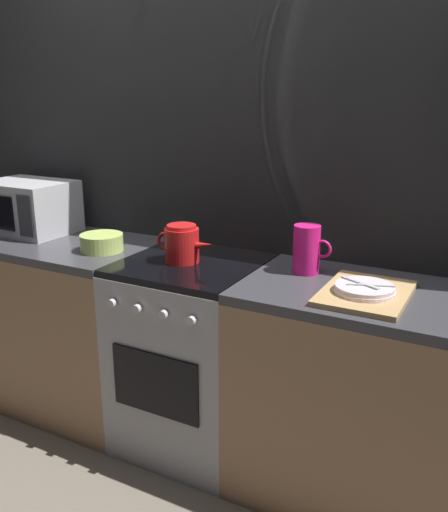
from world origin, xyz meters
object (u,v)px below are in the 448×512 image
at_px(mixing_bowl, 102,243).
at_px(pitcher, 307,249).
at_px(dish_pile, 365,292).
at_px(stove_unit, 193,355).
at_px(kettle, 182,244).
at_px(microwave, 28,207).

relative_size(mixing_bowl, pitcher, 1.00).
bearing_deg(dish_pile, stove_unit, 175.33).
relative_size(kettle, mixing_bowl, 1.42).
height_order(stove_unit, mixing_bowl, mixing_bowl).
relative_size(stove_unit, dish_pile, 2.25).
relative_size(microwave, kettle, 1.62).
height_order(kettle, pitcher, pitcher).
xyz_separation_m(stove_unit, kettle, (-0.04, -0.01, 0.53)).
xyz_separation_m(microwave, kettle, (1.01, -0.08, -0.05)).
height_order(stove_unit, pitcher, pitcher).
distance_m(mixing_bowl, dish_pile, 1.24).
relative_size(stove_unit, mixing_bowl, 4.50).
distance_m(stove_unit, microwave, 1.20).
xyz_separation_m(mixing_bowl, pitcher, (0.96, 0.14, 0.06)).
height_order(microwave, dish_pile, microwave).
bearing_deg(mixing_bowl, stove_unit, 5.69).
height_order(microwave, kettle, microwave).
bearing_deg(kettle, dish_pile, -3.51).
distance_m(stove_unit, pitcher, 0.75).
height_order(mixing_bowl, pitcher, pitcher).
bearing_deg(stove_unit, dish_pile, -4.67).
bearing_deg(mixing_bowl, dish_pile, -0.82).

